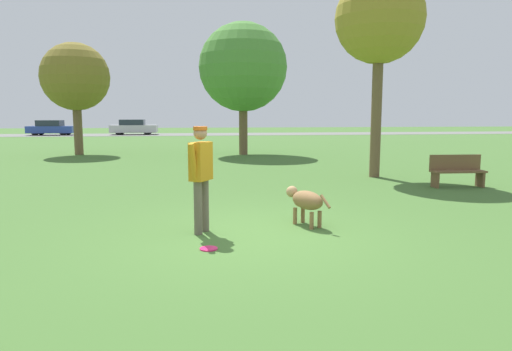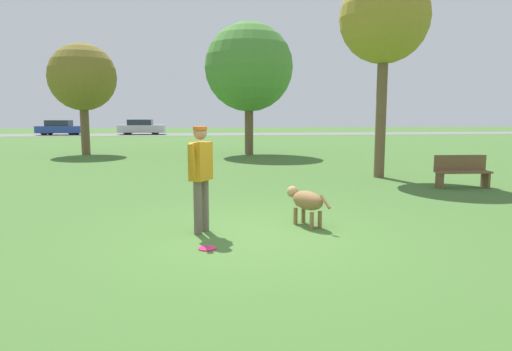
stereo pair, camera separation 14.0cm
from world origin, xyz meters
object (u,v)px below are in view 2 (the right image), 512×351
tree_near_right (384,20)px  tree_far_left (82,78)px  frisbee (207,248)px  parked_car_blue (60,128)px  parked_car_silver (141,127)px  park_bench (462,170)px  dog (306,201)px  tree_mid_center (249,68)px  person (201,170)px

tree_near_right → tree_far_left: size_ratio=1.15×
frisbee → tree_far_left: bearing=109.0°
frisbee → tree_near_right: bearing=52.8°
parked_car_blue → parked_car_silver: 7.37m
frisbee → park_bench: size_ratio=0.18×
parked_car_blue → tree_far_left: bearing=-69.5°
dog → tree_far_left: (-7.33, 15.16, 3.18)m
tree_mid_center → parked_car_blue: (-15.34, 22.66, -3.39)m
tree_far_left → parked_car_silver: bearing=90.5°
tree_near_right → park_bench: bearing=-57.0°
person → dog: (1.77, 0.26, -0.58)m
dog → tree_far_left: size_ratio=0.20×
frisbee → tree_mid_center: tree_mid_center is taller
tree_near_right → tree_mid_center: bearing=110.5°
tree_mid_center → parked_car_silver: 24.36m
parked_car_blue → tree_near_right: bearing=-58.1°
person → dog: 1.88m
person → tree_far_left: bearing=50.0°
tree_mid_center → parked_car_silver: bearing=109.3°
tree_near_right → parked_car_blue: tree_near_right is taller
frisbee → park_bench: park_bench is taller
tree_far_left → person: bearing=-70.2°
dog → parked_car_blue: parked_car_blue is taller
dog → tree_far_left: 17.13m
tree_mid_center → tree_far_left: bearing=172.3°
tree_near_right → park_bench: size_ratio=4.22×
tree_mid_center → person: bearing=-98.8°
parked_car_silver → frisbee: bearing=-80.5°
park_bench → tree_near_right: bearing=125.3°
tree_mid_center → park_bench: bearing=-66.8°
tree_far_left → parked_car_blue: 23.09m
dog → park_bench: (4.96, 3.59, 0.02)m
person → park_bench: bearing=-30.1°
tree_mid_center → park_bench: 12.01m
dog → park_bench: 6.12m
frisbee → parked_car_silver: size_ratio=0.06×
tree_far_left → parked_car_silver: 21.92m
tree_mid_center → parked_car_blue: bearing=124.1°
person → tree_mid_center: bearing=21.4°
tree_near_right → parked_car_blue: (-18.47, 31.05, -3.95)m
dog → parked_car_blue: (-14.90, 36.77, 0.24)m
tree_near_right → parked_car_silver: tree_near_right is taller
parked_car_blue → parked_car_silver: size_ratio=0.95×
person → dog: person is taller
person → park_bench: (6.73, 3.85, -0.56)m
tree_near_right → tree_mid_center: (-3.13, 8.38, -0.55)m
tree_mid_center → parked_car_silver: size_ratio=1.43×
dog → tree_near_right: (3.57, 5.73, 4.19)m
dog → parked_car_silver: bearing=-14.7°
dog → frisbee: 2.11m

